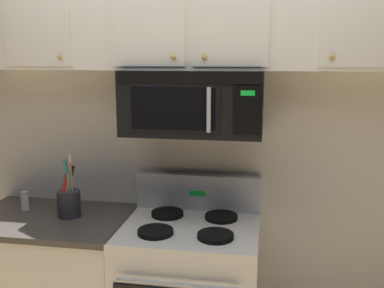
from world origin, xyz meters
The scene contains 6 objects.
back_wall centered at (0.00, 0.79, 1.35)m, with size 5.20×0.10×2.70m, color silver.
over_range_microwave centered at (0.00, 0.54, 1.58)m, with size 0.76×0.43×0.35m.
upper_cabinets centered at (0.00, 0.57, 2.02)m, with size 2.50×0.36×0.55m.
counter_segment centered at (-0.84, 0.43, 0.45)m, with size 0.93×0.65×0.90m.
utensil_crock_charcoal centered at (-0.72, 0.45, 1.00)m, with size 0.14×0.14×0.39m.
salt_shaker centered at (-1.04, 0.51, 0.96)m, with size 0.05×0.05×0.11m.
Camera 1 is at (0.40, -1.83, 1.81)m, focal length 40.88 mm.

